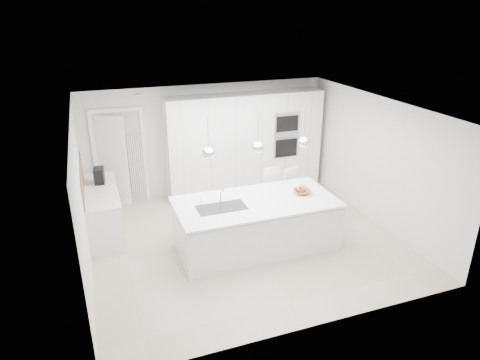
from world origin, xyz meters
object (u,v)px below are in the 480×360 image
object	(u,v)px
island_base	(257,226)
bar_stool_right	(293,195)
bar_stool_left	(274,197)
fruit_bowl	(302,192)
espresso_machine	(99,175)

from	to	relation	value
island_base	bar_stool_right	size ratio (longest dim) A/B	2.66
bar_stool_left	fruit_bowl	bearing A→B (deg)	-83.70
island_base	fruit_bowl	xyz separation A→B (m)	(0.91, 0.06, 0.51)
espresso_machine	bar_stool_left	distance (m)	3.42
bar_stool_right	island_base	bearing A→B (deg)	-161.39
bar_stool_left	bar_stool_right	world-z (taller)	bar_stool_left
espresso_machine	bar_stool_right	distance (m)	3.83
island_base	espresso_machine	world-z (taller)	espresso_machine
espresso_machine	bar_stool_right	xyz separation A→B (m)	(3.64, -1.04, -0.53)
espresso_machine	bar_stool_right	world-z (taller)	espresso_machine
island_base	espresso_machine	xyz separation A→B (m)	(-2.53, 1.84, 0.62)
island_base	espresso_machine	distance (m)	3.19
fruit_bowl	bar_stool_right	bearing A→B (deg)	74.68
bar_stool_left	bar_stool_right	size ratio (longest dim) A/B	1.05
fruit_bowl	bar_stool_left	size ratio (longest dim) A/B	0.28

